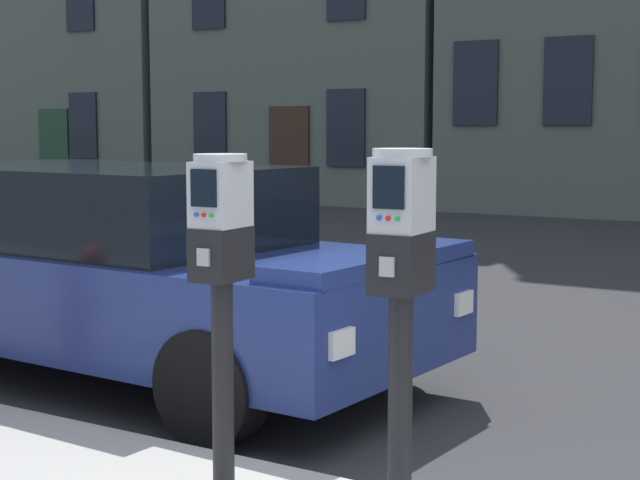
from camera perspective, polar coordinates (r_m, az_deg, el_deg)
parking_meter_near_kerb at (r=4.03m, az=-5.68°, el=-1.43°), size 0.23×0.26×1.44m
parking_meter_twin_adjacent at (r=3.60m, az=4.68°, el=-2.04°), size 0.23×0.26×1.47m
parked_car_silver_sedan at (r=6.86m, az=-11.56°, el=-1.49°), size 4.50×2.02×1.42m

